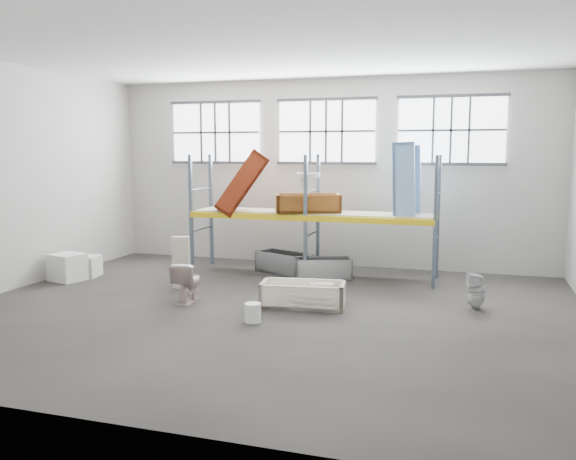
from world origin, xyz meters
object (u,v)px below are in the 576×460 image
at_px(rust_tub_flat, 308,203).
at_px(blue_tub_upright, 407,181).
at_px(bucket, 253,313).
at_px(carton_near, 67,267).
at_px(steel_tub_left, 284,263).
at_px(cistern_tall, 181,262).
at_px(toilet_beige, 188,282).
at_px(bathtub_beige, 303,294).
at_px(steel_tub_right, 324,268).
at_px(toilet_white, 476,291).

height_order(rust_tub_flat, blue_tub_upright, blue_tub_upright).
relative_size(bucket, carton_near, 0.46).
height_order(steel_tub_left, blue_tub_upright, blue_tub_upright).
bearing_deg(cistern_tall, bucket, -58.47).
distance_m(toilet_beige, rust_tub_flat, 3.83).
bearing_deg(bathtub_beige, blue_tub_upright, 52.51).
xyz_separation_m(bathtub_beige, steel_tub_right, (-0.23, 2.69, 0.00)).
height_order(toilet_beige, steel_tub_left, toilet_beige).
bearing_deg(cistern_tall, steel_tub_left, 33.28).
bearing_deg(toilet_white, cistern_tall, -103.00).
bearing_deg(blue_tub_upright, bucket, -117.68).
xyz_separation_m(bathtub_beige, rust_tub_flat, (-0.67, 2.79, 1.58)).
distance_m(steel_tub_left, rust_tub_flat, 1.72).
bearing_deg(toilet_beige, steel_tub_left, -112.75).
distance_m(steel_tub_right, rust_tub_flat, 1.64).
bearing_deg(steel_tub_right, carton_near, -160.43).
relative_size(bathtub_beige, steel_tub_right, 1.23).
bearing_deg(rust_tub_flat, steel_tub_left, 162.36).
xyz_separation_m(cistern_tall, blue_tub_upright, (4.78, 2.21, 1.81)).
relative_size(toilet_white, steel_tub_left, 0.51).
height_order(cistern_tall, carton_near, cistern_tall).
distance_m(bathtub_beige, rust_tub_flat, 3.27).
relative_size(toilet_beige, rust_tub_flat, 0.54).
bearing_deg(toilet_white, rust_tub_flat, -129.77).
bearing_deg(steel_tub_left, rust_tub_flat, -17.64).
relative_size(blue_tub_upright, carton_near, 2.37).
relative_size(bathtub_beige, bucket, 4.77).
relative_size(bathtub_beige, cistern_tall, 1.42).
xyz_separation_m(steel_tub_right, blue_tub_upright, (1.91, 0.30, 2.15)).
relative_size(steel_tub_right, carton_near, 1.79).
relative_size(cistern_tall, carton_near, 1.55).
bearing_deg(cistern_tall, steel_tub_right, 14.91).
xyz_separation_m(cistern_tall, carton_near, (-2.95, -0.16, -0.26)).
height_order(bathtub_beige, cistern_tall, cistern_tall).
height_order(bucket, carton_near, carton_near).
bearing_deg(bathtub_beige, steel_tub_right, 86.81).
xyz_separation_m(bathtub_beige, toilet_beige, (-2.37, -0.35, 0.17)).
distance_m(toilet_white, carton_near, 9.36).
relative_size(toilet_beige, steel_tub_left, 0.58).
height_order(toilet_beige, rust_tub_flat, rust_tub_flat).
height_order(bathtub_beige, steel_tub_right, steel_tub_right).
bearing_deg(steel_tub_right, rust_tub_flat, 166.71).
height_order(toilet_beige, cistern_tall, cistern_tall).
distance_m(toilet_white, bucket, 4.43).
bearing_deg(bathtub_beige, carton_near, 166.11).
bearing_deg(carton_near, cistern_tall, 3.11).
bearing_deg(blue_tub_upright, toilet_beige, -140.54).
distance_m(bathtub_beige, toilet_beige, 2.40).
bearing_deg(carton_near, blue_tub_upright, 17.04).
bearing_deg(carton_near, bathtub_beige, -5.82).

